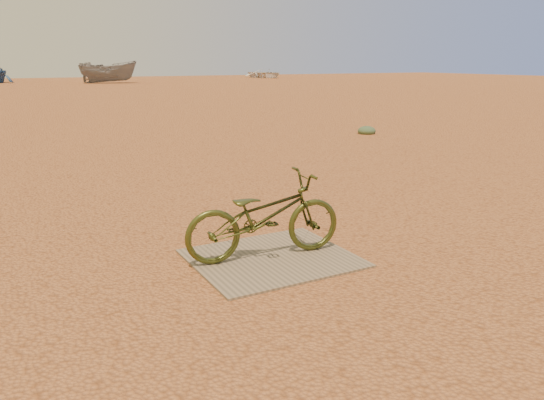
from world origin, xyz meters
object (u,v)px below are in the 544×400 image
bicycle (264,216)px  boat_far_right (265,73)px  boat_mid_right (108,72)px  plywood_board (272,258)px

bicycle → boat_far_right: 55.06m
boat_mid_right → boat_far_right: (18.18, 5.82, -0.45)m
bicycle → boat_mid_right: size_ratio=0.33×
plywood_board → bicycle: bearing=131.9°
bicycle → boat_mid_right: (7.61, 42.83, 0.49)m
bicycle → boat_mid_right: boat_mid_right is taller
plywood_board → boat_far_right: boat_far_right is taller
bicycle → boat_mid_right: bearing=-3.3°
plywood_board → boat_far_right: 55.09m
bicycle → boat_mid_right: 43.51m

